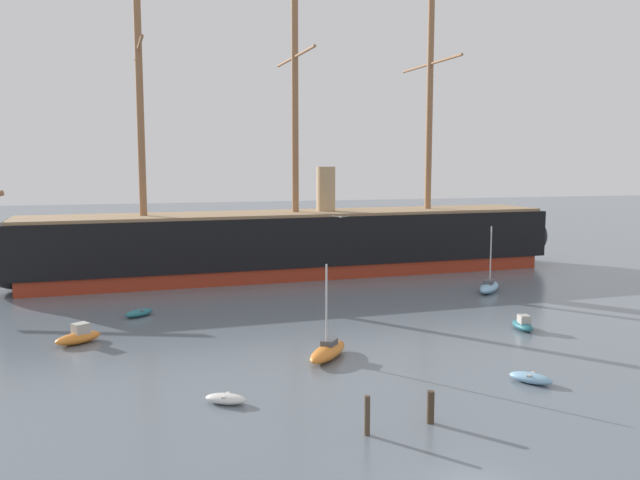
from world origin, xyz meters
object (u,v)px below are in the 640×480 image
(dinghy_foreground_right, at_px, (531,378))
(motorboat_mid_right, at_px, (523,324))
(sailboat_alongside_stern, at_px, (489,287))
(seagull_in_flight, at_px, (341,217))
(dinghy_alongside_bow, at_px, (139,313))
(tall_ship, at_px, (296,242))
(mooring_piling_left_pair, at_px, (367,415))
(dinghy_far_left, at_px, (19,282))
(dinghy_foreground_left, at_px, (226,399))
(mooring_piling_nearest, at_px, (431,407))
(motorboat_mid_left, at_px, (79,336))
(sailboat_near_centre, at_px, (328,351))

(dinghy_foreground_right, distance_m, motorboat_mid_right, 13.30)
(sailboat_alongside_stern, distance_m, seagull_in_flight, 30.72)
(motorboat_mid_right, bearing_deg, dinghy_alongside_bow, 156.20)
(tall_ship, height_order, mooring_piling_left_pair, tall_ship)
(dinghy_alongside_bow, xyz_separation_m, dinghy_far_left, (-12.80, 19.77, -0.06))
(dinghy_foreground_left, distance_m, seagull_in_flight, 13.95)
(mooring_piling_nearest, bearing_deg, tall_ship, 85.11)
(motorboat_mid_left, distance_m, mooring_piling_left_pair, 26.37)
(motorboat_mid_left, distance_m, dinghy_alongside_bow, 8.82)
(dinghy_foreground_left, bearing_deg, mooring_piling_left_pair, -44.90)
(dinghy_foreground_left, distance_m, mooring_piling_nearest, 11.43)
(sailboat_alongside_stern, xyz_separation_m, seagull_in_flight, (-22.35, -18.87, 9.38))
(tall_ship, bearing_deg, sailboat_near_centre, -99.93)
(dinghy_alongside_bow, bearing_deg, motorboat_mid_right, -23.80)
(sailboat_near_centre, relative_size, dinghy_alongside_bow, 2.27)
(tall_ship, height_order, dinghy_foreground_left, tall_ship)
(mooring_piling_left_pair, bearing_deg, tall_ship, 80.67)
(sailboat_near_centre, distance_m, dinghy_far_left, 44.16)
(dinghy_foreground_left, bearing_deg, dinghy_foreground_right, -5.06)
(motorboat_mid_left, distance_m, dinghy_far_left, 28.66)
(motorboat_mid_right, bearing_deg, dinghy_foreground_left, -158.98)
(dinghy_foreground_left, xyz_separation_m, mooring_piling_left_pair, (6.21, -6.19, 0.73))
(dinghy_alongside_bow, relative_size, seagull_in_flight, 2.81)
(sailboat_near_centre, bearing_deg, sailboat_alongside_stern, 37.75)
(sailboat_near_centre, height_order, seagull_in_flight, seagull_in_flight)
(motorboat_mid_left, relative_size, sailboat_alongside_stern, 0.55)
(tall_ship, distance_m, dinghy_foreground_left, 42.53)
(sailboat_near_centre, distance_m, dinghy_alongside_bow, 20.64)
(motorboat_mid_left, xyz_separation_m, seagull_in_flight, (17.46, -9.93, 9.43))
(motorboat_mid_left, height_order, mooring_piling_left_pair, mooring_piling_left_pair)
(sailboat_near_centre, bearing_deg, mooring_piling_nearest, -80.98)
(sailboat_alongside_stern, relative_size, mooring_piling_left_pair, 3.40)
(dinghy_foreground_left, relative_size, mooring_piling_nearest, 1.51)
(dinghy_foreground_right, bearing_deg, seagull_in_flight, 145.06)
(sailboat_near_centre, xyz_separation_m, motorboat_mid_left, (-16.94, 8.76, -0.03))
(dinghy_far_left, relative_size, mooring_piling_left_pair, 1.17)
(motorboat_mid_right, height_order, mooring_piling_nearest, mooring_piling_nearest)
(dinghy_far_left, relative_size, seagull_in_flight, 2.28)
(dinghy_foreground_right, bearing_deg, mooring_piling_nearest, -155.09)
(motorboat_mid_right, xyz_separation_m, seagull_in_flight, (-16.94, -4.34, 9.52))
(dinghy_alongside_bow, xyz_separation_m, mooring_piling_nearest, (14.48, -28.66, 0.53))
(sailboat_near_centre, height_order, motorboat_mid_left, sailboat_near_centre)
(dinghy_foreground_left, xyz_separation_m, dinghy_far_left, (-17.38, 42.76, -0.02))
(dinghy_alongside_bow, xyz_separation_m, seagull_in_flight, (13.05, -17.57, 9.63))
(dinghy_far_left, height_order, seagull_in_flight, seagull_in_flight)
(seagull_in_flight, bearing_deg, mooring_piling_left_pair, -100.99)
(motorboat_mid_right, bearing_deg, tall_ship, 110.95)
(dinghy_far_left, distance_m, mooring_piling_left_pair, 54.34)
(motorboat_mid_left, relative_size, dinghy_far_left, 1.61)
(dinghy_far_left, bearing_deg, seagull_in_flight, -55.30)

